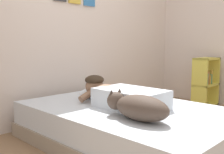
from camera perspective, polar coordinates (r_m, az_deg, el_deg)
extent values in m
plane|color=#8C6B4C|center=(2.68, 12.43, -14.00)|extent=(12.23, 12.23, 0.00)
cube|color=silver|center=(3.55, -8.43, 11.73)|extent=(4.11, 0.10, 2.50)
cube|color=gray|center=(2.64, 3.37, -12.58)|extent=(1.35, 2.07, 0.14)
cube|color=silver|center=(2.58, 3.40, -8.78)|extent=(1.31, 2.01, 0.22)
ellipsoid|color=silver|center=(3.04, -2.74, -3.15)|extent=(0.52, 0.32, 0.11)
cube|color=silver|center=(2.48, 4.00, -4.66)|extent=(0.42, 0.64, 0.18)
ellipsoid|color=#8C664C|center=(2.70, -1.49, -3.23)|extent=(0.32, 0.20, 0.16)
sphere|color=#8C664C|center=(2.81, -3.75, -2.02)|extent=(0.19, 0.19, 0.19)
ellipsoid|color=#332619|center=(2.80, -3.77, -0.60)|extent=(0.20, 0.20, 0.10)
cylinder|color=#8C664C|center=(2.75, -5.03, -3.74)|extent=(0.23, 0.07, 0.14)
cylinder|color=#8C664C|center=(2.88, -1.99, -3.22)|extent=(0.23, 0.07, 0.14)
ellipsoid|color=#4C3D33|center=(2.10, 6.33, -6.57)|extent=(0.26, 0.48, 0.20)
sphere|color=#4C3D33|center=(2.25, 0.83, -5.09)|extent=(0.15, 0.15, 0.15)
cone|color=#3D3028|center=(2.22, -0.13, -3.38)|extent=(0.05, 0.05, 0.05)
cone|color=#3D3028|center=(2.29, 1.63, -3.06)|extent=(0.05, 0.05, 0.05)
cylinder|color=white|center=(2.82, -0.58, -4.30)|extent=(0.09, 0.09, 0.07)
torus|color=white|center=(2.86, 0.23, -4.14)|extent=(0.05, 0.01, 0.05)
cube|color=black|center=(2.64, 3.38, -5.85)|extent=(0.07, 0.14, 0.01)
cube|color=#D8CC4C|center=(4.15, 18.11, -1.36)|extent=(0.03, 0.24, 0.75)
cube|color=#D8CC4C|center=(4.52, 20.49, -0.79)|extent=(0.03, 0.24, 0.75)
cube|color=#D8CC4C|center=(4.40, 19.16, -5.72)|extent=(0.45, 0.24, 0.03)
cube|color=#D8CC4C|center=(4.34, 19.33, -1.55)|extent=(0.45, 0.24, 0.03)
cube|color=#D8CC4C|center=(4.30, 19.54, 3.69)|extent=(0.45, 0.24, 0.03)
cube|color=#724C8C|center=(4.16, 18.33, -0.40)|extent=(0.03, 0.19, 0.18)
cube|color=#724C8C|center=(4.20, 18.56, -0.15)|extent=(0.03, 0.15, 0.21)
cube|color=#3F8C59|center=(4.23, 18.80, -0.37)|extent=(0.03, 0.16, 0.17)
cube|color=#BF723F|center=(4.27, 19.04, -0.18)|extent=(0.04, 0.15, 0.19)
cube|color=gold|center=(4.30, 19.22, -0.45)|extent=(0.02, 0.18, 0.14)
cube|color=#3F8C59|center=(4.34, 19.43, -0.37)|extent=(0.03, 0.18, 0.15)
cube|color=gold|center=(4.37, 19.67, 0.07)|extent=(0.04, 0.15, 0.21)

